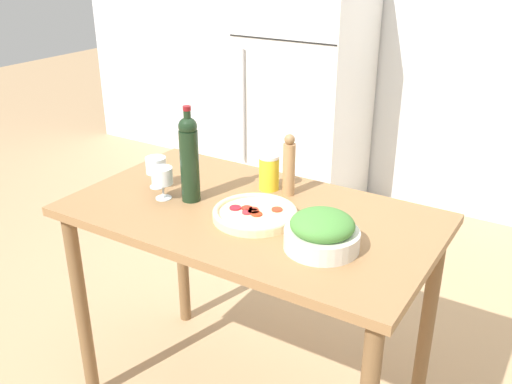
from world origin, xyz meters
name	(u,v)px	position (x,y,z in m)	size (l,w,h in m)	color
wall_back	(442,24)	(0.00, 2.35, 1.30)	(6.40, 0.08, 2.60)	silver
refrigerator	(305,88)	(-0.79, 1.95, 0.86)	(0.78, 0.72, 1.71)	silver
prep_counter	(251,241)	(0.00, 0.00, 0.78)	(1.33, 0.76, 0.91)	olive
wine_bottle	(189,157)	(-0.24, -0.04, 1.08)	(0.07, 0.07, 0.36)	black
wine_glass_near	(162,177)	(-0.34, -0.08, 0.99)	(0.08, 0.08, 0.12)	silver
wine_glass_far	(156,167)	(-0.43, -0.01, 0.99)	(0.08, 0.08, 0.12)	silver
pepper_mill	(289,166)	(0.05, 0.20, 1.03)	(0.05, 0.05, 0.24)	#AD7F51
salad_bowl	(322,232)	(0.34, -0.11, 0.97)	(0.24, 0.24, 0.13)	silver
homemade_pizza	(255,214)	(0.05, -0.04, 0.93)	(0.30, 0.30, 0.04)	beige
salt_canister	(269,172)	(-0.04, 0.21, 0.98)	(0.08, 0.08, 0.14)	yellow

